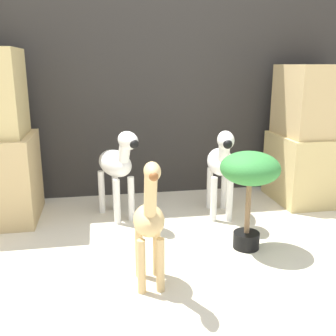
# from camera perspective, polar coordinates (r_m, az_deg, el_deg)

# --- Properties ---
(ground_plane) EXTENTS (14.00, 14.00, 0.00)m
(ground_plane) POSITION_cam_1_polar(r_m,az_deg,el_deg) (1.87, 5.70, -18.64)
(ground_plane) COLOR beige
(wall_back) EXTENTS (6.40, 0.08, 2.20)m
(wall_back) POSITION_cam_1_polar(r_m,az_deg,el_deg) (3.14, -2.03, 16.11)
(wall_back) COLOR #2D2B28
(wall_back) RESTS_ON ground_plane
(rock_pillar_right) EXTENTS (0.58, 0.53, 1.03)m
(rock_pillar_right) POSITION_cam_1_polar(r_m,az_deg,el_deg) (3.18, 20.60, 4.12)
(rock_pillar_right) COLOR #D1B775
(rock_pillar_right) RESTS_ON ground_plane
(zebra_right) EXTENTS (0.23, 0.49, 0.63)m
(zebra_right) POSITION_cam_1_polar(r_m,az_deg,el_deg) (2.68, 7.71, 0.75)
(zebra_right) COLOR white
(zebra_right) RESTS_ON ground_plane
(zebra_left) EXTENTS (0.31, 0.49, 0.63)m
(zebra_left) POSITION_cam_1_polar(r_m,az_deg,el_deg) (2.64, -7.35, 0.56)
(zebra_left) COLOR white
(zebra_left) RESTS_ON ground_plane
(giraffe_figurine) EXTENTS (0.15, 0.36, 0.65)m
(giraffe_figurine) POSITION_cam_1_polar(r_m,az_deg,el_deg) (1.82, -2.71, -7.79)
(giraffe_figurine) COLOR tan
(giraffe_figurine) RESTS_ON ground_plane
(potted_palm_front) EXTENTS (0.33, 0.33, 0.57)m
(potted_palm_front) POSITION_cam_1_polar(r_m,az_deg,el_deg) (2.22, 11.78, -1.10)
(potted_palm_front) COLOR black
(potted_palm_front) RESTS_ON ground_plane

